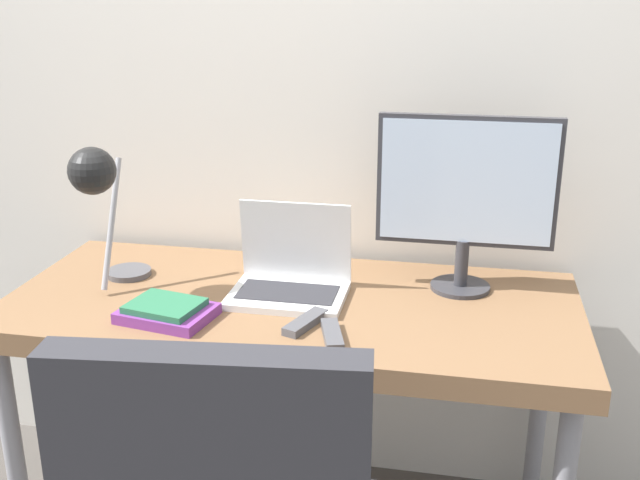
# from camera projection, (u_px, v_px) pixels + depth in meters

# --- Properties ---
(wall_back) EXTENTS (8.00, 0.05, 2.60)m
(wall_back) POSITION_uv_depth(u_px,v_px,m) (321.00, 72.00, 2.16)
(wall_back) COLOR silver
(wall_back) RESTS_ON ground_plane
(desk) EXTENTS (1.49, 0.67, 0.76)m
(desk) POSITION_uv_depth(u_px,v_px,m) (291.00, 323.00, 1.99)
(desk) COLOR brown
(desk) RESTS_ON ground_plane
(laptop) EXTENTS (0.30, 0.22, 0.24)m
(laptop) POSITION_uv_depth(u_px,v_px,m) (290.00, 277.00, 1.98)
(laptop) COLOR silver
(laptop) RESTS_ON desk
(monitor) EXTENTS (0.47, 0.16, 0.47)m
(monitor) POSITION_uv_depth(u_px,v_px,m) (466.00, 191.00, 1.94)
(monitor) COLOR #333338
(monitor) RESTS_ON desk
(desk_lamp) EXTENTS (0.12, 0.27, 0.40)m
(desk_lamp) POSITION_uv_depth(u_px,v_px,m) (98.00, 187.00, 1.91)
(desk_lamp) COLOR #4C4C51
(desk_lamp) RESTS_ON desk
(book_stack) EXTENTS (0.24, 0.20, 0.04)m
(book_stack) POSITION_uv_depth(u_px,v_px,m) (167.00, 311.00, 1.84)
(book_stack) COLOR #753384
(book_stack) RESTS_ON desk
(tv_remote) EXTENTS (0.09, 0.15, 0.02)m
(tv_remote) POSITION_uv_depth(u_px,v_px,m) (305.00, 322.00, 1.80)
(tv_remote) COLOR #4C4C51
(tv_remote) RESTS_ON desk
(media_remote) EXTENTS (0.08, 0.15, 0.02)m
(media_remote) POSITION_uv_depth(u_px,v_px,m) (332.00, 335.00, 1.74)
(media_remote) COLOR #4C4C51
(media_remote) RESTS_ON desk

